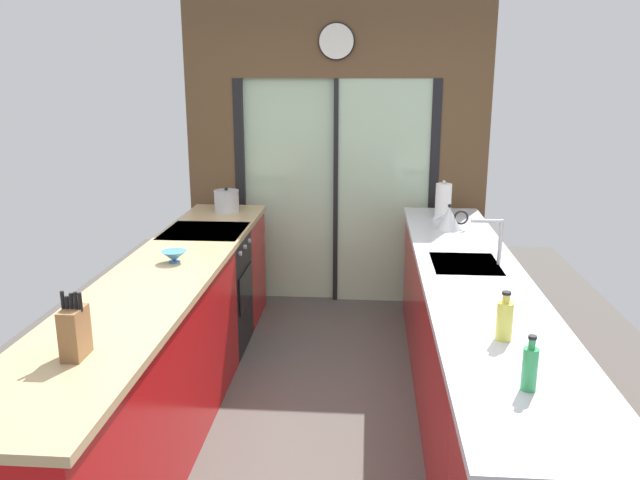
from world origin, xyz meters
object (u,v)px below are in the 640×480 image
at_px(oven_range, 208,290).
at_px(mixing_bowl, 174,256).
at_px(kettle, 449,218).
at_px(soap_bottle_near, 530,367).
at_px(soap_bottle_far, 505,320).
at_px(stock_pot, 227,201).
at_px(knife_block, 75,332).
at_px(paper_towel_roll, 443,201).

relative_size(oven_range, mixing_bowl, 5.89).
relative_size(oven_range, kettle, 3.48).
distance_m(mixing_bowl, soap_bottle_near, 2.32).
relative_size(kettle, soap_bottle_far, 1.20).
bearing_deg(stock_pot, soap_bottle_far, -54.83).
bearing_deg(mixing_bowl, soap_bottle_near, -39.98).
height_order(knife_block, stock_pot, knife_block).
bearing_deg(stock_pot, knife_block, -90.00).
relative_size(oven_range, knife_block, 3.25).
bearing_deg(mixing_bowl, paper_towel_roll, 38.22).
height_order(knife_block, soap_bottle_far, knife_block).
bearing_deg(soap_bottle_far, soap_bottle_near, -90.00).
xyz_separation_m(mixing_bowl, paper_towel_roll, (1.78, 1.40, 0.10)).
bearing_deg(paper_towel_roll, soap_bottle_near, -90.00).
distance_m(mixing_bowl, soap_bottle_far, 2.06).
bearing_deg(oven_range, paper_towel_roll, 18.08).
relative_size(oven_range, paper_towel_roll, 3.06).
relative_size(soap_bottle_far, paper_towel_roll, 0.73).
xyz_separation_m(kettle, paper_towel_roll, (-0.00, 0.41, 0.05)).
bearing_deg(knife_block, kettle, 52.67).
height_order(mixing_bowl, kettle, kettle).
bearing_deg(soap_bottle_near, knife_block, 175.37).
relative_size(mixing_bowl, paper_towel_roll, 0.52).
height_order(kettle, soap_bottle_near, soap_bottle_near).
distance_m(mixing_bowl, kettle, 2.04).
relative_size(mixing_bowl, kettle, 0.59).
distance_m(mixing_bowl, paper_towel_roll, 2.27).
height_order(soap_bottle_near, soap_bottle_far, soap_bottle_far).
bearing_deg(mixing_bowl, knife_block, -90.00).
height_order(knife_block, soap_bottle_near, knife_block).
distance_m(stock_pot, kettle, 1.85).
relative_size(stock_pot, kettle, 0.79).
xyz_separation_m(mixing_bowl, knife_block, (0.00, -1.35, 0.07)).
distance_m(soap_bottle_far, paper_towel_roll, 2.44).
distance_m(soap_bottle_near, soap_bottle_far, 0.46).
bearing_deg(kettle, mixing_bowl, -151.00).
height_order(oven_range, knife_block, knife_block).
height_order(stock_pot, soap_bottle_near, soap_bottle_near).
bearing_deg(knife_block, mixing_bowl, 90.00).
xyz_separation_m(soap_bottle_near, soap_bottle_far, (-0.00, 0.46, 0.00)).
bearing_deg(kettle, soap_bottle_far, -90.05).
bearing_deg(soap_bottle_near, mixing_bowl, 140.02).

